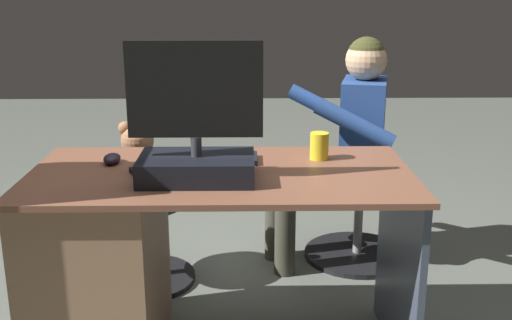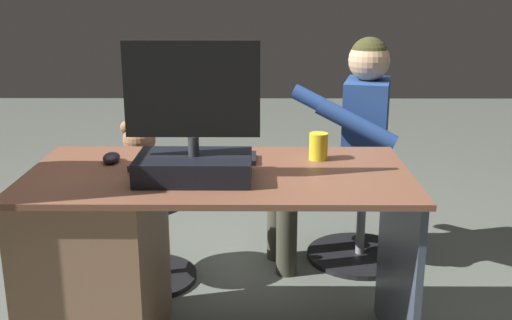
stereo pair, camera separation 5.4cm
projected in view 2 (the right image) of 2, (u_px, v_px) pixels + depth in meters
The scene contains 11 objects.
ground_plane at pixel (226, 308), 2.67m from camera, with size 10.00×10.00×0.00m, color #5B6158.
desk at pixel (123, 260), 2.25m from camera, with size 1.33×0.68×0.71m.
monitor at pixel (194, 142), 2.04m from camera, with size 0.44×0.25×0.46m.
keyboard at pixel (199, 158), 2.28m from camera, with size 0.42×0.14×0.02m, color black.
computer_mouse at pixel (111, 158), 2.26m from camera, with size 0.06×0.10×0.04m, color #282132.
cup at pixel (318, 146), 2.29m from camera, with size 0.07×0.07×0.10m, color yellow.
tv_remote at pixel (139, 174), 2.10m from camera, with size 0.04×0.15×0.02m, color black.
office_chair_teddy at pixel (144, 227), 2.85m from camera, with size 0.47×0.47×0.44m.
teddy_bear at pixel (141, 159), 2.77m from camera, with size 0.22×0.22×0.32m.
visitor_chair at pixel (362, 212), 3.09m from camera, with size 0.53×0.53×0.44m.
person at pixel (347, 134), 2.96m from camera, with size 0.60×0.54×1.11m.
Camera 2 is at (-0.14, 2.39, 1.35)m, focal length 43.60 mm.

